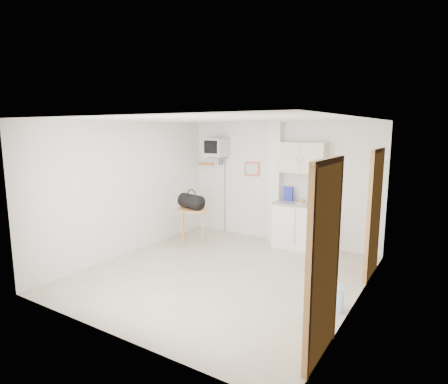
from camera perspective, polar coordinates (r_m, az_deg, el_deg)
The scene contains 7 objects.
ground at distance 6.32m, azimuth -0.22°, elevation -12.32°, with size 4.50×4.50×0.00m, color #B6AC92.
room_envelope at distance 5.87m, azimuth 2.21°, elevation 1.56°, with size 4.24×4.54×2.55m.
kitchenette at distance 7.57m, azimuth 11.64°, elevation -2.45°, with size 1.03×0.58×2.10m.
crt_television at distance 8.36m, azimuth -1.22°, elevation 6.70°, with size 0.44×0.45×2.15m.
round_table at distance 7.71m, azimuth -4.82°, elevation -3.23°, with size 0.65×0.65×0.75m.
duffel_bag at distance 7.64m, azimuth -5.01°, elevation -1.42°, with size 0.59×0.42×0.40m.
water_bottle at distance 5.27m, azimuth 17.12°, elevation -15.35°, with size 0.13×0.13×0.38m.
Camera 1 is at (3.14, -4.95, 2.36)m, focal length 30.00 mm.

